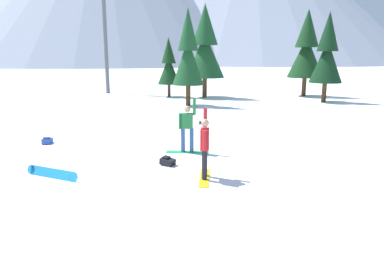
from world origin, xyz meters
The scene contains 13 objects.
ground_plane centered at (0.00, 0.00, 0.00)m, with size 800.00×800.00×0.00m, color white.
snowboarder_foreground centered at (3.42, 0.53, 0.96)m, with size 0.54×1.54×2.03m.
snowboarder_midground centered at (3.15, 3.32, 0.95)m, with size 1.59×0.53×2.01m.
loose_snowboard_near_left centered at (-1.00, 1.00, 0.14)m, with size 1.72×1.01×0.28m.
backpack_black centered at (2.38, 1.86, 0.13)m, with size 0.56×0.53×0.29m.
backpack_blue centered at (-2.42, 5.17, 0.12)m, with size 0.33×0.53×0.28m.
pine_tree_slender centered at (4.22, 15.59, 3.70)m, with size 2.23×2.23×6.80m.
pine_tree_tall centered at (3.01, 21.17, 2.78)m, with size 1.92×1.92×5.10m.
pine_tree_young centered at (14.91, 16.64, 3.70)m, with size 2.44×2.44×6.80m.
pine_tree_twin centered at (6.06, 20.49, 4.24)m, with size 3.34×3.34×7.77m.
pine_tree_broad centered at (15.03, 20.71, 4.09)m, with size 3.10×3.10×7.50m.
ski_lift_tower centered at (-2.77, 24.85, 5.52)m, with size 3.06×0.36×9.72m.
peak_north_spur centered at (-101.00, 259.83, 34.98)m, with size 175.87×175.87×66.95m.
Camera 1 is at (2.16, -8.86, 3.47)m, focal length 32.06 mm.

